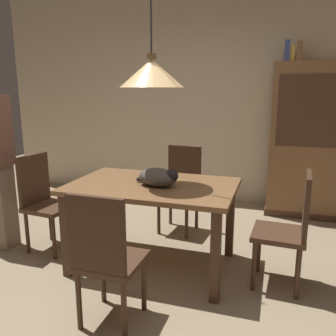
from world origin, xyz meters
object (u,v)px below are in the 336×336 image
Objects in this scene: chair_left_side at (43,198)px; hutch_bookcase at (317,144)px; cat_sleeping at (159,177)px; book_blue_wide at (287,52)px; book_yellow_short at (293,54)px; dining_table at (153,195)px; pendant_lamp at (152,73)px; book_brown_thick at (299,52)px; chair_near_front at (105,255)px; chair_right_side at (290,225)px; chair_far_back at (181,185)px.

chair_left_side is 0.50× the size of hutch_bookcase.
cat_sleeping is 1.65× the size of book_blue_wide.
book_blue_wide is (2.15, 1.80, 1.46)m from chair_left_side.
book_blue_wide is 0.07m from book_yellow_short.
chair_left_side is at bearing 179.62° from dining_table.
book_brown_thick is (1.16, 1.81, 0.30)m from pendant_lamp.
book_brown_thick is at bearing 0.00° from book_yellow_short.
chair_near_front is 1.45m from pendant_lamp.
dining_table is 1.51× the size of chair_right_side.
chair_left_side is at bearing -140.05° from book_blue_wide.
book_yellow_short reaches higher than chair_far_back.
pendant_lamp is 2.44m from hutch_bookcase.
pendant_lamp reaches higher than dining_table.
chair_near_front is at bearing -38.17° from chair_left_side.
book_yellow_short is 0.83× the size of book_brown_thick.
book_blue_wide is 0.13m from book_brown_thick.
book_brown_thick is (1.15, 0.93, 1.45)m from chair_far_back.
chair_near_front is at bearing -110.90° from book_blue_wide.
dining_table is 2.47m from book_blue_wide.
book_brown_thick is at bearing 179.70° from hutch_bookcase.
book_yellow_short is at bearing 67.90° from chair_near_front.
chair_right_side is 0.50× the size of hutch_bookcase.
dining_table is at bearing -0.38° from chair_left_side.
dining_table is 1.51× the size of chair_near_front.
book_yellow_short is (0.07, 0.00, -0.03)m from book_blue_wide.
chair_left_side is 1.00× the size of chair_near_front.
book_yellow_short is (1.09, 2.69, 1.43)m from chair_near_front.
pendant_lamp reaches higher than chair_near_front.
chair_right_side is 1.43m from chair_far_back.
pendant_lamp is 2.13m from book_yellow_short.
chair_far_back is at bearing -139.23° from book_yellow_short.
book_yellow_short is at bearing 180.00° from book_brown_thick.
cat_sleeping is 0.21× the size of hutch_bookcase.
chair_near_front is 0.72× the size of pendant_lamp.
book_yellow_short is (1.09, 1.81, 1.29)m from dining_table.
book_brown_thick reaches higher than hutch_bookcase.
dining_table is at bearing -53.13° from pendant_lamp.
cat_sleeping is at bearing -33.94° from dining_table.
book_blue_wide is at bearing 180.00° from book_brown_thick.
chair_near_front is at bearing -95.09° from cat_sleeping.
hutch_bookcase is at bearing 80.00° from chair_right_side.
pendant_lamp is 5.42× the size of book_brown_thick.
dining_table is 2.33m from hutch_bookcase.
pendant_lamp is at bearing -0.38° from chair_left_side.
dining_table is at bearing 179.77° from chair_right_side.
book_yellow_short is at bearing 0.00° from book_blue_wide.
pendant_lamp is (-0.07, 0.05, 0.84)m from cat_sleeping.
chair_left_side is 0.72× the size of pendant_lamp.
chair_left_side and chair_near_front have the same top height.
pendant_lamp is at bearing -122.64° from book_brown_thick.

